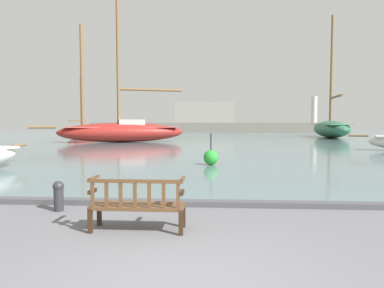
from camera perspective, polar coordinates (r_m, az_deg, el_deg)
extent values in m
cube|color=slate|center=(47.71, 3.07, 1.39)|extent=(100.00, 80.00, 0.08)
cube|color=#4C4C50|center=(7.75, 0.40, -9.83)|extent=(40.00, 0.30, 0.12)
cube|color=#322113|center=(6.53, -15.20, -11.15)|extent=(0.07, 0.07, 0.42)
cube|color=#322113|center=(6.21, -1.44, -11.80)|extent=(0.07, 0.07, 0.42)
cube|color=#322113|center=(6.12, -16.62, -12.18)|extent=(0.07, 0.07, 0.42)
cube|color=#322113|center=(5.78, -1.88, -12.98)|extent=(0.07, 0.07, 0.42)
cube|color=brown|center=(6.06, -8.99, -10.18)|extent=(1.60, 0.53, 0.06)
cube|color=brown|center=(5.75, -9.53, -6.14)|extent=(1.60, 0.06, 0.06)
cube|color=brown|center=(6.00, -16.27, -8.10)|extent=(0.06, 0.04, 0.41)
cube|color=brown|center=(5.93, -14.07, -8.22)|extent=(0.06, 0.04, 0.41)
cube|color=brown|center=(5.86, -11.81, -8.33)|extent=(0.06, 0.04, 0.41)
cube|color=brown|center=(5.80, -9.51, -8.43)|extent=(0.06, 0.04, 0.41)
cube|color=brown|center=(5.75, -7.15, -8.51)|extent=(0.06, 0.04, 0.41)
cube|color=brown|center=(5.71, -4.76, -8.58)|extent=(0.06, 0.04, 0.41)
cube|color=brown|center=(5.68, -2.34, -8.64)|extent=(0.06, 0.04, 0.41)
cube|color=#322113|center=(6.13, -16.29, -7.57)|extent=(0.06, 0.30, 0.06)
cube|color=brown|center=(6.18, -16.04, -5.46)|extent=(0.06, 0.47, 0.04)
cube|color=#322113|center=(5.79, -1.70, -8.09)|extent=(0.06, 0.30, 0.06)
cube|color=brown|center=(5.84, -1.61, -5.85)|extent=(0.06, 0.47, 0.04)
ellipsoid|color=maroon|center=(31.96, -11.57, 1.90)|extent=(11.70, 6.42, 1.76)
cube|color=#C6514C|center=(31.95, -11.58, 2.77)|extent=(10.18, 5.29, 0.08)
cube|color=beige|center=(32.01, -10.06, 3.44)|extent=(2.70, 2.26, 0.65)
cylinder|color=brown|center=(32.54, -12.25, 14.64)|extent=(0.29, 0.29, 13.32)
cylinder|color=brown|center=(32.37, -6.90, 8.94)|extent=(5.64, 2.11, 0.23)
cylinder|color=brown|center=(32.17, -17.86, 10.69)|extent=(0.29, 0.29, 8.90)
cylinder|color=brown|center=(32.24, -23.71, 2.58)|extent=(2.15, 0.93, 0.23)
cylinder|color=brown|center=(24.87, 25.98, 1.26)|extent=(1.17, 0.50, 0.14)
cylinder|color=brown|center=(16.71, -26.81, -0.18)|extent=(0.21, 0.84, 0.12)
ellipsoid|color=#2D6647|center=(44.29, 22.11, 2.31)|extent=(4.43, 12.02, 2.01)
cube|color=#5B9375|center=(44.28, 22.13, 3.03)|extent=(3.48, 10.54, 0.08)
cylinder|color=brown|center=(45.01, 22.24, 11.34)|extent=(0.33, 0.33, 12.92)
cylinder|color=brown|center=(42.31, 22.87, 7.28)|extent=(0.75, 4.85, 0.26)
cylinder|color=brown|center=(50.82, 20.47, 3.13)|extent=(0.42, 1.62, 0.26)
ellipsoid|color=maroon|center=(42.61, -18.00, 1.69)|extent=(1.88, 6.21, 1.01)
cube|color=#C6514C|center=(42.60, -18.01, 2.06)|extent=(1.43, 5.46, 0.08)
cylinder|color=brown|center=(42.79, -18.01, 6.33)|extent=(0.17, 0.17, 6.28)
cylinder|color=brown|center=(41.18, -18.87, 3.71)|extent=(0.21, 3.39, 0.14)
cylinder|color=brown|center=(46.02, -16.23, 2.22)|extent=(0.17, 1.19, 0.14)
cylinder|color=#2D2D33|center=(7.80, -21.33, -8.48)|extent=(0.20, 0.20, 0.52)
sphere|color=#2D2D33|center=(7.75, -21.38, -6.59)|extent=(0.23, 0.23, 0.23)
sphere|color=green|center=(14.39, 3.17, -2.26)|extent=(0.63, 0.63, 0.63)
cylinder|color=#2D2D33|center=(14.33, 3.18, 0.39)|extent=(0.06, 0.06, 0.70)
cube|color=slate|center=(62.23, 3.19, 2.72)|extent=(44.05, 2.40, 1.87)
cube|color=gray|center=(62.26, 2.12, 5.27)|extent=(10.58, 2.00, 3.66)
cylinder|color=beige|center=(64.78, 19.69, 5.43)|extent=(1.00, 1.00, 4.63)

